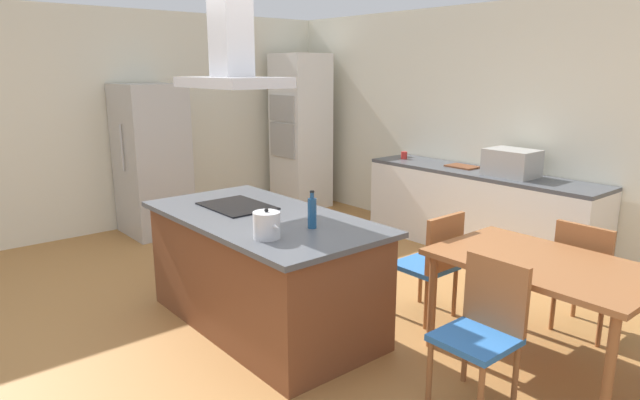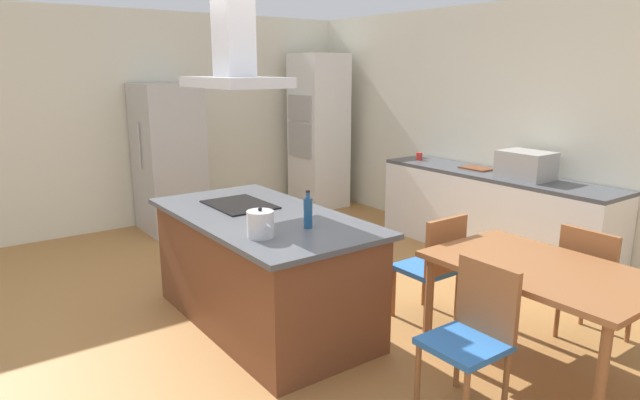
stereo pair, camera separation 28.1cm
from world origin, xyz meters
TOP-DOWN VIEW (x-y plane):
  - ground at (0.00, 1.50)m, footprint 16.00×16.00m
  - wall_back at (0.00, 3.25)m, footprint 7.20×0.10m
  - wall_left at (-3.45, 1.00)m, footprint 0.10×8.80m
  - kitchen_island at (0.00, 0.00)m, footprint 2.04×1.06m
  - cooktop at (-0.35, 0.00)m, footprint 0.60×0.44m
  - tea_kettle at (0.50, -0.30)m, footprint 0.23×0.18m
  - olive_oil_bottle at (0.51, 0.08)m, footprint 0.06×0.06m
  - back_counter at (-0.01, 2.88)m, footprint 2.71×0.62m
  - countertop_microwave at (0.36, 2.88)m, footprint 0.50×0.38m
  - coffee_mug_red at (-1.10, 2.87)m, footprint 0.08×0.08m
  - cutting_board at (-0.28, 2.93)m, footprint 0.34×0.24m
  - wall_oven_stack at (-2.90, 2.65)m, footprint 0.70×0.66m
  - refrigerator at (-2.98, 0.41)m, footprint 0.80×0.73m
  - dining_table at (1.71, 1.10)m, footprint 1.40×0.90m
  - chair_at_left_end at (0.79, 1.10)m, footprint 0.42×0.42m
  - chair_facing_back_wall at (1.71, 1.77)m, footprint 0.42×0.42m
  - chair_facing_island at (1.71, 0.44)m, footprint 0.42×0.42m
  - range_hood at (-0.35, 0.00)m, footprint 0.90×0.55m

SIDE VIEW (x-z plane):
  - ground at x=0.00m, z-range 0.00..0.00m
  - back_counter at x=-0.01m, z-range 0.00..0.90m
  - kitchen_island at x=0.00m, z-range 0.00..0.90m
  - chair_at_left_end at x=0.79m, z-range 0.06..0.95m
  - chair_facing_back_wall at x=1.71m, z-range 0.06..0.95m
  - chair_facing_island at x=1.71m, z-range 0.06..0.95m
  - dining_table at x=1.71m, z-range 0.29..1.04m
  - cooktop at x=-0.35m, z-range 0.90..0.91m
  - cutting_board at x=-0.28m, z-range 0.90..0.92m
  - refrigerator at x=-2.98m, z-range 0.00..1.82m
  - coffee_mug_red at x=-1.10m, z-range 0.90..0.99m
  - tea_kettle at x=0.50m, z-range 0.89..1.09m
  - olive_oil_bottle at x=0.51m, z-range 0.88..1.15m
  - countertop_microwave at x=0.36m, z-range 0.90..1.18m
  - wall_oven_stack at x=-2.90m, z-range 0.00..2.20m
  - wall_back at x=0.00m, z-range 0.00..2.70m
  - wall_left at x=-3.45m, z-range 0.00..2.70m
  - range_hood at x=-0.35m, z-range 1.71..2.49m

